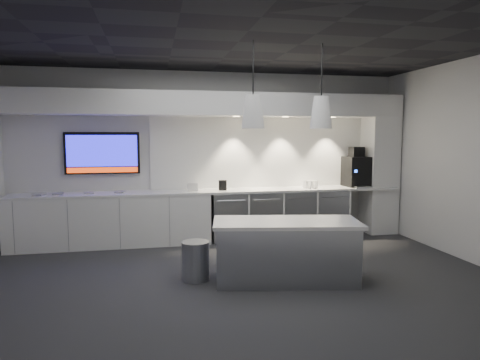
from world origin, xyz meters
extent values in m
plane|color=#2D2D2F|center=(0.00, 0.00, 0.00)|extent=(7.00, 7.00, 0.00)
plane|color=black|center=(0.00, 0.00, 3.00)|extent=(7.00, 7.00, 0.00)
plane|color=silver|center=(0.00, 2.50, 1.50)|extent=(7.00, 0.00, 7.00)
plane|color=silver|center=(0.00, -2.50, 1.50)|extent=(7.00, 0.00, 7.00)
plane|color=silver|center=(3.50, 0.00, 1.50)|extent=(0.00, 7.00, 7.00)
cube|color=white|center=(0.00, 2.17, 0.88)|extent=(6.80, 0.65, 0.04)
cube|color=white|center=(-1.75, 2.17, 0.43)|extent=(3.30, 0.63, 0.86)
cube|color=#95999E|center=(0.25, 2.17, 0.42)|extent=(0.60, 0.61, 0.85)
cube|color=#95999E|center=(0.88, 2.17, 0.42)|extent=(0.60, 0.61, 0.85)
cube|color=#95999E|center=(1.51, 2.17, 0.42)|extent=(0.60, 0.61, 0.85)
cube|color=#95999E|center=(2.14, 2.17, 0.42)|extent=(0.60, 0.61, 0.85)
cube|color=white|center=(1.20, 2.48, 1.55)|extent=(4.60, 0.03, 1.30)
cube|color=white|center=(0.00, 2.20, 2.40)|extent=(6.90, 0.60, 0.40)
cube|color=white|center=(3.20, 2.20, 1.30)|extent=(0.55, 0.55, 2.60)
cube|color=black|center=(-1.90, 2.45, 1.56)|extent=(1.25, 0.06, 0.72)
cube|color=#1816D0|center=(-1.90, 2.42, 1.60)|extent=(1.17, 0.00, 0.54)
cube|color=red|center=(-1.90, 2.42, 1.27)|extent=(1.17, 0.00, 0.09)
cube|color=#95999E|center=(0.60, -0.13, 0.37)|extent=(1.86, 1.01, 0.74)
cube|color=white|center=(0.60, -0.13, 0.76)|extent=(1.96, 1.11, 0.04)
cylinder|color=#95999E|center=(-0.54, 0.15, 0.25)|extent=(0.46, 0.46, 0.50)
cube|color=black|center=(2.72, 2.20, 1.18)|extent=(0.42, 0.47, 0.56)
cube|color=black|center=(2.72, 2.20, 1.56)|extent=(0.23, 0.23, 0.18)
cube|color=#95999E|center=(2.72, 1.95, 0.92)|extent=(0.31, 0.20, 0.03)
cube|color=black|center=(0.14, 2.12, 0.99)|extent=(0.14, 0.03, 0.18)
cube|color=white|center=(-0.39, 2.07, 0.97)|extent=(0.18, 0.05, 0.14)
cube|color=#949494|center=(-2.86, 2.08, 0.91)|extent=(0.19, 0.19, 0.02)
cube|color=#949494|center=(-2.59, 2.16, 0.91)|extent=(0.17, 0.17, 0.02)
cube|color=#949494|center=(-2.11, 2.16, 0.91)|extent=(0.18, 0.18, 0.02)
cube|color=#949494|center=(-1.61, 2.17, 0.91)|extent=(0.19, 0.19, 0.02)
cone|color=white|center=(0.16, -0.13, 2.15)|extent=(0.28, 0.28, 0.41)
cylinder|color=black|center=(0.16, -0.13, 2.70)|extent=(0.02, 0.02, 0.70)
cone|color=white|center=(1.04, -0.13, 2.15)|extent=(0.28, 0.28, 0.41)
cylinder|color=black|center=(1.04, -0.13, 2.70)|extent=(0.02, 0.02, 0.70)
camera|label=1|loc=(-1.06, -5.25, 1.87)|focal=32.00mm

